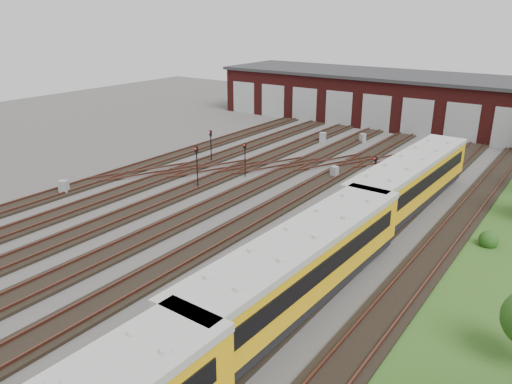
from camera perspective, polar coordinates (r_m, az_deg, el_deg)
The scene contains 14 objects.
ground at distance 34.37m, azimuth -5.61°, elevation -3.94°, with size 120.00×120.00×0.00m, color #494644.
track_network at distance 34.83m, azimuth -5.20°, elevation -3.40°, with size 30.40×70.00×0.33m.
maintenance_shed at distance 67.74m, azimuth 17.15°, elevation 10.05°, with size 51.00×12.50×6.35m.
metro_train at distance 24.91m, azimuth 5.21°, elevation -8.32°, with size 3.53×48.86×3.47m.
signal_mast_0 at distance 41.16m, azimuth -6.77°, elevation 3.45°, with size 0.27×0.25×3.57m.
signal_mast_1 at distance 48.39m, azimuth -5.19°, elevation 5.73°, with size 0.32×0.31×3.16m.
signal_mast_2 at distance 43.83m, azimuth -1.27°, elevation 4.17°, with size 0.25×0.23×3.05m.
signal_mast_3 at distance 41.62m, azimuth 13.42°, elevation 2.58°, with size 0.25×0.24×2.85m.
relay_cabinet_0 at distance 42.86m, azimuth -21.10°, elevation 0.50°, with size 0.68×0.57×1.14m, color #939598.
relay_cabinet_1 at distance 56.60m, azimuth 7.64°, elevation 6.19°, with size 0.67×0.56×1.12m, color #939598.
relay_cabinet_2 at distance 44.63m, azimuth 8.96°, elevation 2.29°, with size 0.60×0.50×1.01m, color #939598.
relay_cabinet_3 at distance 57.36m, azimuth 12.09°, elevation 6.05°, with size 0.60×0.50×1.00m, color #939598.
relay_cabinet_4 at distance 35.44m, azimuth 7.48°, elevation -2.50°, with size 0.52×0.43×0.87m, color #939598.
bush_0 at distance 34.42m, azimuth 25.08°, elevation -4.73°, with size 1.19×1.19×1.19m, color #1E4C15.
Camera 1 is at (20.75, -23.62, 13.89)m, focal length 35.00 mm.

